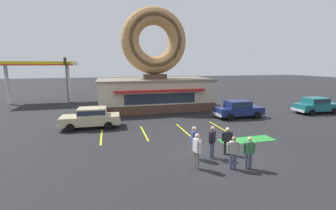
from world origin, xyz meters
The scene contains 28 objects.
ground_plane centered at (0.00, 0.00, 0.00)m, with size 160.00×160.00×0.00m, color #232326.
donut_shop_building centered at (-0.60, 13.94, 3.74)m, with size 12.30×6.75×10.96m.
putting_mat centered at (3.09, 1.75, 0.01)m, with size 3.70×1.13×0.03m, color green.
mini_donut_near_left centered at (3.64, 1.47, 0.05)m, with size 0.13×0.13×0.04m, color #A5724C.
mini_donut_near_right centered at (3.13, 1.58, 0.05)m, with size 0.13×0.13×0.04m, color #E5C666.
mini_donut_mid_left centered at (4.66, 1.62, 0.05)m, with size 0.13×0.13×0.04m, color #D17F47.
mini_donut_mid_centre centered at (1.89, 1.75, 0.05)m, with size 0.13×0.13×0.04m, color brown.
mini_donut_mid_right centered at (4.29, 1.67, 0.05)m, with size 0.13×0.13×0.04m, color #D8667F.
mini_donut_far_left centered at (1.58, 1.98, 0.05)m, with size 0.13×0.13×0.04m, color #D17F47.
mini_donut_far_centre centered at (1.51, 1.58, 0.05)m, with size 0.13×0.13×0.04m, color #D8667F.
golf_ball centered at (2.67, 1.99, 0.05)m, with size 0.04×0.04×0.04m, color white.
putting_flag_pin centered at (4.73, 1.90, 0.44)m, with size 0.13×0.01×0.55m.
car_navy centered at (6.06, 7.60, 0.87)m, with size 4.57×1.99×1.60m.
car_champagne centered at (-7.00, 7.46, 0.87)m, with size 4.62×2.12×1.60m.
car_teal centered at (14.81, 7.33, 0.87)m, with size 4.59×2.04×1.60m.
pedestrian_blue_sweater_man centered at (-1.68, -1.24, 0.98)m, with size 0.31×0.59×1.75m.
pedestrian_hooded_kid centered at (-1.40, -0.12, 0.98)m, with size 0.26×0.59×1.76m.
pedestrian_leather_jacket_man centered at (0.71, -1.86, 0.87)m, with size 0.58×0.32×1.58m.
pedestrian_clipboard_woman centered at (0.58, -0.05, 0.85)m, with size 0.56×0.36×1.55m.
pedestrian_beanie_man centered at (-0.42, -0.27, 0.98)m, with size 0.46×0.44×1.75m.
pedestrian_crossing_woman centered at (-0.02, -1.70, 0.89)m, with size 0.58×0.33×1.61m.
trash_bin centered at (-6.08, 10.78, 0.50)m, with size 0.57×0.57×0.97m.
traffic_light_pole centered at (-10.43, 18.68, 3.71)m, with size 0.28×0.47×5.80m.
gas_station_canopy centered at (-14.16, 21.22, 4.86)m, with size 9.00×4.46×5.30m.
parking_stripe_far_left centered at (-6.22, 5.00, 0.00)m, with size 0.12×3.60×0.01m, color yellow.
parking_stripe_left centered at (-3.22, 5.00, 0.00)m, with size 0.12×3.60×0.01m, color yellow.
parking_stripe_mid_left centered at (-0.22, 5.00, 0.00)m, with size 0.12×3.60×0.01m, color yellow.
parking_stripe_centre centered at (2.78, 5.00, 0.00)m, with size 0.12×3.60×0.01m, color yellow.
Camera 1 is at (-5.56, -10.59, 4.92)m, focal length 24.00 mm.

